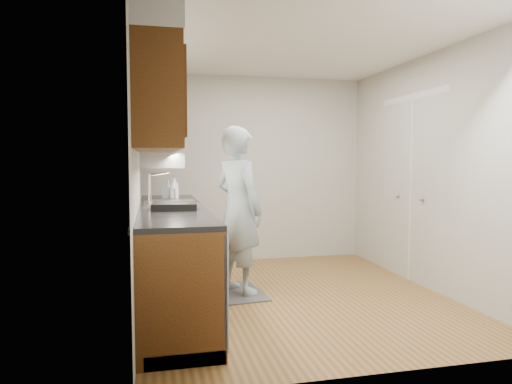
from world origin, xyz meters
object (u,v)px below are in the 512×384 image
soap_bottle_c (172,192)px  soap_bottle_a (175,188)px  soap_bottle_b (168,189)px  dish_rack (175,206)px  person (239,199)px  steel_can (172,194)px  soda_can (174,195)px

soap_bottle_c → soap_bottle_a: bearing=-84.7°
soap_bottle_b → dish_rack: (0.02, -1.17, -0.07)m
soap_bottle_b → dish_rack: size_ratio=0.55×
person → soap_bottle_b: (-0.69, 0.64, 0.07)m
person → dish_rack: size_ratio=5.02×
person → soap_bottle_c: bearing=12.8°
soap_bottle_c → dish_rack: 1.22m
person → dish_rack: bearing=98.0°
dish_rack → soap_bottle_b: bearing=96.6°
soap_bottle_b → soap_bottle_a: bearing=-70.0°
person → steel_can: (-0.65, 0.39, 0.03)m
dish_rack → soap_bottle_a: bearing=93.1°
person → soda_can: size_ratio=16.84×
person → steel_can: bearing=28.4°
soap_bottle_a → dish_rack: bearing=-92.6°
soap_bottle_b → soda_can: (0.06, -0.16, -0.05)m
soap_bottle_a → soap_bottle_b: size_ratio=1.23×
steel_can → dish_rack: 0.93m
soap_bottle_a → soap_bottle_c: (-0.02, 0.22, -0.05)m
person → soda_can: person is taller
steel_can → person: bearing=-31.1°
soda_can → soap_bottle_b: bearing=108.8°
soap_bottle_c → dish_rack: size_ratio=0.40×
soap_bottle_b → dish_rack: bearing=-89.2°
steel_can → dish_rack: size_ratio=0.34×
soap_bottle_a → soap_bottle_c: 0.22m
steel_can → dish_rack: (-0.02, -0.92, -0.04)m
steel_can → soap_bottle_a: bearing=69.1°
soda_can → dish_rack: size_ratio=0.30×
soda_can → soap_bottle_a: bearing=-54.3°
person → soap_bottle_c: (-0.64, 0.68, 0.04)m
soap_bottle_b → steel_can: 0.25m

